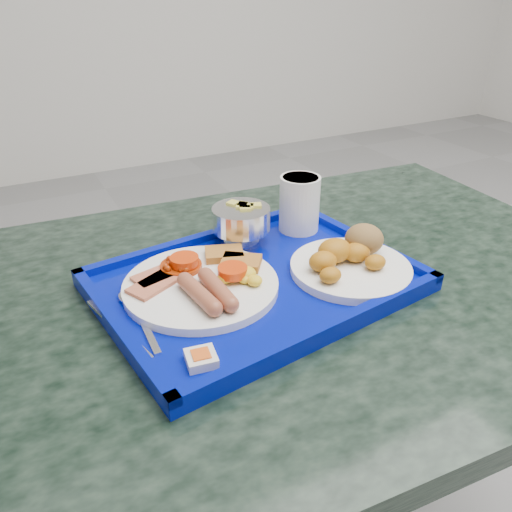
{
  "coord_description": "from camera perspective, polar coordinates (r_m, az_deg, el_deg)",
  "views": [
    {
      "loc": [
        -1.18,
        -0.34,
        1.13
      ],
      "look_at": [
        -0.88,
        0.23,
        0.77
      ],
      "focal_mm": 35.0,
      "sensor_mm": 36.0,
      "label": 1
    }
  ],
  "objects": [
    {
      "name": "bread_plate",
      "position": [
        0.79,
        10.76,
        -0.34
      ],
      "size": [
        0.19,
        0.19,
        0.06
      ],
      "rotation": [
        0.0,
        0.0,
        -0.34
      ],
      "color": "white",
      "rests_on": "tray"
    },
    {
      "name": "main_plate",
      "position": [
        0.74,
        -5.9,
        -2.9
      ],
      "size": [
        0.23,
        0.23,
        0.04
      ],
      "rotation": [
        0.0,
        0.0,
        -0.04
      ],
      "color": "white",
      "rests_on": "tray"
    },
    {
      "name": "tray",
      "position": [
        0.76,
        -0.0,
        -3.03
      ],
      "size": [
        0.49,
        0.39,
        0.03
      ],
      "rotation": [
        0.0,
        0.0,
        0.13
      ],
      "color": "#03109A",
      "rests_on": "table"
    },
    {
      "name": "fruit_bowl",
      "position": [
        0.85,
        -1.69,
        4.2
      ],
      "size": [
        0.1,
        0.1,
        0.07
      ],
      "color": "silver",
      "rests_on": "tray"
    },
    {
      "name": "knife",
      "position": [
        0.68,
        -15.49,
        -7.93
      ],
      "size": [
        0.05,
        0.16,
        0.0
      ],
      "primitive_type": "cube",
      "rotation": [
        0.0,
        0.0,
        0.23
      ],
      "color": "silver",
      "rests_on": "tray"
    },
    {
      "name": "spoon",
      "position": [
        0.72,
        -13.96,
        -5.41
      ],
      "size": [
        0.03,
        0.16,
        0.01
      ],
      "rotation": [
        0.0,
        0.0,
        -0.03
      ],
      "color": "silver",
      "rests_on": "tray"
    },
    {
      "name": "table",
      "position": [
        0.9,
        2.67,
        -12.74
      ],
      "size": [
        1.19,
        0.84,
        0.71
      ],
      "rotation": [
        0.0,
        0.0,
        -0.07
      ],
      "color": "gray",
      "rests_on": "floor"
    },
    {
      "name": "juice_cup",
      "position": [
        0.89,
        4.99,
        6.17
      ],
      "size": [
        0.07,
        0.07,
        0.1
      ],
      "color": "white",
      "rests_on": "tray"
    },
    {
      "name": "jam_packet",
      "position": [
        0.6,
        -6.28,
        -11.56
      ],
      "size": [
        0.04,
        0.04,
        0.01
      ],
      "rotation": [
        0.0,
        0.0,
        -0.15
      ],
      "color": "white",
      "rests_on": "tray"
    }
  ]
}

